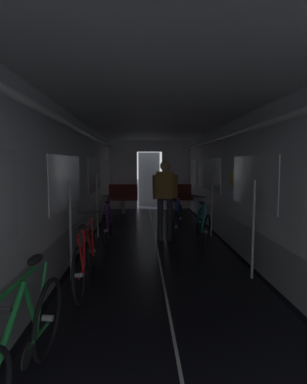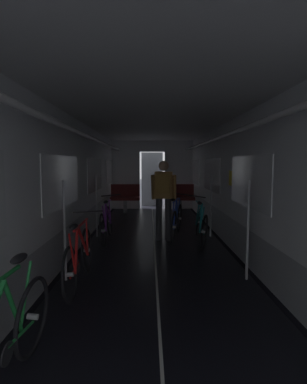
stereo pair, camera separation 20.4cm
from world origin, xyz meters
TOP-DOWN VIEW (x-y plane):
  - train_car_shell at (-0.00, 3.60)m, footprint 3.14×12.34m
  - bench_seat_far_left at (-0.90, 8.07)m, footprint 0.98×0.51m
  - bench_seat_far_right at (0.90, 8.07)m, footprint 0.98×0.51m
  - bicycle_teal at (0.96, 4.14)m, footprint 0.44×1.69m
  - bicycle_purple at (-1.01, 4.31)m, footprint 0.44×1.69m
  - bicycle_red at (-1.03, 1.90)m, footprint 0.44×1.69m
  - bicycle_green at (-1.11, -0.10)m, footprint 0.44×1.69m
  - person_cyclist_aisle at (0.20, 4.34)m, footprint 0.55×0.42m
  - bicycle_blue_in_aisle at (0.50, 4.61)m, footprint 0.50×1.67m

SIDE VIEW (x-z plane):
  - bicycle_teal at x=0.96m, z-range -0.10..0.86m
  - bicycle_purple at x=-1.01m, z-range -0.09..0.86m
  - bicycle_green at x=-1.11m, z-range -0.09..0.86m
  - bicycle_blue_in_aisle at x=0.50m, z-range -0.09..0.86m
  - bicycle_red at x=-1.03m, z-range -0.09..0.86m
  - bench_seat_far_left at x=-0.90m, z-range 0.09..1.04m
  - bench_seat_far_right at x=0.90m, z-range 0.09..1.04m
  - person_cyclist_aisle at x=0.20m, z-range 0.17..1.86m
  - train_car_shell at x=0.00m, z-range 0.41..2.98m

